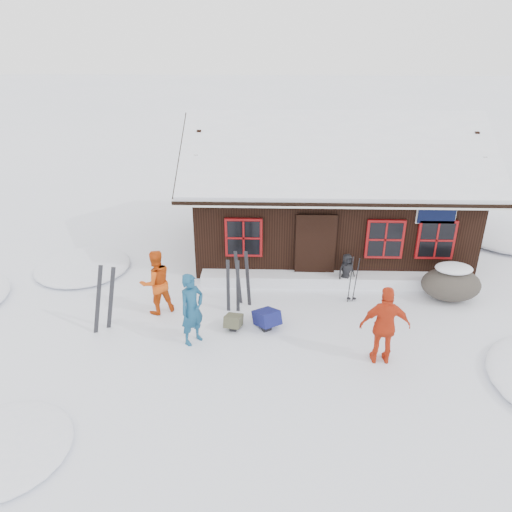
{
  "coord_description": "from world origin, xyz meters",
  "views": [
    {
      "loc": [
        -0.38,
        -10.26,
        6.86
      ],
      "look_at": [
        -0.73,
        1.36,
        1.3
      ],
      "focal_mm": 35.0,
      "sensor_mm": 36.0,
      "label": 1
    }
  ],
  "objects_px": {
    "ski_pair_left": "(105,299)",
    "skier_teal": "(192,309)",
    "skier_crouched": "(346,271)",
    "ski_poles": "(353,280)",
    "skier_orange_right": "(385,326)",
    "backpack_blue": "(267,321)",
    "skier_orange_left": "(156,282)",
    "boulder": "(451,283)",
    "backpack_olive": "(234,323)"
  },
  "relations": [
    {
      "from": "ski_pair_left",
      "to": "backpack_olive",
      "type": "relative_size",
      "value": 3.46
    },
    {
      "from": "skier_teal",
      "to": "backpack_olive",
      "type": "relative_size",
      "value": 3.44
    },
    {
      "from": "skier_orange_right",
      "to": "boulder",
      "type": "bearing_deg",
      "value": -129.6
    },
    {
      "from": "skier_teal",
      "to": "boulder",
      "type": "bearing_deg",
      "value": -30.61
    },
    {
      "from": "skier_crouched",
      "to": "ski_pair_left",
      "type": "xyz_separation_m",
      "value": [
        -6.03,
        -2.29,
        0.33
      ]
    },
    {
      "from": "ski_poles",
      "to": "backpack_olive",
      "type": "xyz_separation_m",
      "value": [
        -3.06,
        -1.38,
        -0.49
      ]
    },
    {
      "from": "skier_crouched",
      "to": "backpack_blue",
      "type": "distance_m",
      "value": 3.02
    },
    {
      "from": "skier_orange_left",
      "to": "boulder",
      "type": "height_order",
      "value": "skier_orange_left"
    },
    {
      "from": "ski_poles",
      "to": "skier_teal",
      "type": "bearing_deg",
      "value": -153.7
    },
    {
      "from": "boulder",
      "to": "ski_poles",
      "type": "xyz_separation_m",
      "value": [
        -2.65,
        -0.23,
        0.17
      ]
    },
    {
      "from": "backpack_olive",
      "to": "skier_teal",
      "type": "bearing_deg",
      "value": -137.07
    },
    {
      "from": "ski_pair_left",
      "to": "backpack_blue",
      "type": "relative_size",
      "value": 2.76
    },
    {
      "from": "ski_pair_left",
      "to": "backpack_olive",
      "type": "xyz_separation_m",
      "value": [
        3.04,
        0.14,
        -0.7
      ]
    },
    {
      "from": "skier_orange_left",
      "to": "ski_poles",
      "type": "bearing_deg",
      "value": 155.8
    },
    {
      "from": "backpack_blue",
      "to": "skier_crouched",
      "type": "bearing_deg",
      "value": 12.59
    },
    {
      "from": "skier_teal",
      "to": "skier_orange_right",
      "type": "bearing_deg",
      "value": -57.23
    },
    {
      "from": "backpack_blue",
      "to": "backpack_olive",
      "type": "bearing_deg",
      "value": 155.55
    },
    {
      "from": "backpack_blue",
      "to": "skier_orange_left",
      "type": "bearing_deg",
      "value": 136.8
    },
    {
      "from": "skier_orange_left",
      "to": "ski_pair_left",
      "type": "height_order",
      "value": "ski_pair_left"
    },
    {
      "from": "skier_teal",
      "to": "ski_poles",
      "type": "bearing_deg",
      "value": -22.59
    },
    {
      "from": "skier_orange_right",
      "to": "backpack_olive",
      "type": "xyz_separation_m",
      "value": [
        -3.34,
        1.2,
        -0.78
      ]
    },
    {
      "from": "boulder",
      "to": "backpack_blue",
      "type": "distance_m",
      "value": 5.14
    },
    {
      "from": "skier_orange_left",
      "to": "skier_orange_right",
      "type": "height_order",
      "value": "skier_orange_right"
    },
    {
      "from": "skier_teal",
      "to": "backpack_olive",
      "type": "xyz_separation_m",
      "value": [
        0.89,
        0.58,
        -0.74
      ]
    },
    {
      "from": "skier_orange_left",
      "to": "backpack_blue",
      "type": "xyz_separation_m",
      "value": [
        2.8,
        -0.62,
        -0.69
      ]
    },
    {
      "from": "skier_orange_left",
      "to": "backpack_olive",
      "type": "xyz_separation_m",
      "value": [
        1.99,
        -0.71,
        -0.72
      ]
    },
    {
      "from": "boulder",
      "to": "backpack_blue",
      "type": "relative_size",
      "value": 2.45
    },
    {
      "from": "ski_pair_left",
      "to": "ski_poles",
      "type": "bearing_deg",
      "value": 0.56
    },
    {
      "from": "skier_orange_right",
      "to": "skier_teal",
      "type": "bearing_deg",
      "value": -7.67
    },
    {
      "from": "skier_orange_right",
      "to": "backpack_olive",
      "type": "distance_m",
      "value": 3.64
    },
    {
      "from": "boulder",
      "to": "skier_orange_right",
      "type": "bearing_deg",
      "value": -130.27
    },
    {
      "from": "skier_crouched",
      "to": "ski_poles",
      "type": "relative_size",
      "value": 0.76
    },
    {
      "from": "skier_teal",
      "to": "backpack_blue",
      "type": "height_order",
      "value": "skier_teal"
    },
    {
      "from": "skier_teal",
      "to": "skier_crouched",
      "type": "relative_size",
      "value": 1.72
    },
    {
      "from": "ski_poles",
      "to": "backpack_olive",
      "type": "height_order",
      "value": "ski_poles"
    },
    {
      "from": "skier_teal",
      "to": "skier_orange_right",
      "type": "relative_size",
      "value": 0.95
    },
    {
      "from": "backpack_blue",
      "to": "backpack_olive",
      "type": "relative_size",
      "value": 1.25
    },
    {
      "from": "skier_teal",
      "to": "skier_crouched",
      "type": "bearing_deg",
      "value": -13.86
    },
    {
      "from": "skier_orange_left",
      "to": "skier_orange_right",
      "type": "distance_m",
      "value": 5.66
    },
    {
      "from": "backpack_blue",
      "to": "ski_pair_left",
      "type": "bearing_deg",
      "value": 152.68
    },
    {
      "from": "skier_orange_right",
      "to": "ski_pair_left",
      "type": "height_order",
      "value": "skier_orange_right"
    },
    {
      "from": "skier_crouched",
      "to": "ski_poles",
      "type": "xyz_separation_m",
      "value": [
        0.07,
        -0.77,
        0.12
      ]
    },
    {
      "from": "skier_orange_right",
      "to": "ski_pair_left",
      "type": "xyz_separation_m",
      "value": [
        -6.38,
        1.06,
        -0.08
      ]
    },
    {
      "from": "skier_crouched",
      "to": "backpack_olive",
      "type": "bearing_deg",
      "value": -167.05
    },
    {
      "from": "skier_orange_left",
      "to": "ski_poles",
      "type": "height_order",
      "value": "skier_orange_left"
    },
    {
      "from": "skier_orange_right",
      "to": "skier_crouched",
      "type": "relative_size",
      "value": 1.81
    },
    {
      "from": "skier_orange_left",
      "to": "ski_pair_left",
      "type": "xyz_separation_m",
      "value": [
        -1.05,
        -0.85,
        -0.02
      ]
    },
    {
      "from": "ski_pair_left",
      "to": "boulder",
      "type": "bearing_deg",
      "value": -2.13
    },
    {
      "from": "skier_teal",
      "to": "backpack_blue",
      "type": "xyz_separation_m",
      "value": [
        1.7,
        0.67,
        -0.7
      ]
    },
    {
      "from": "ski_pair_left",
      "to": "skier_teal",
      "type": "bearing_deg",
      "value": -24.93
    }
  ]
}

